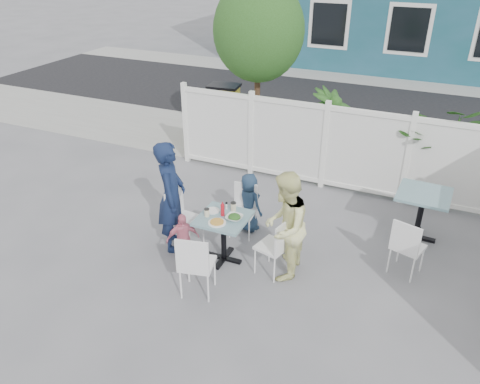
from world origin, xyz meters
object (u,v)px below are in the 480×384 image
at_px(chair_left, 181,214).
at_px(spare_table, 422,203).
at_px(chair_back, 244,206).
at_px(toddler, 183,239).
at_px(utility_cabinet, 224,112).
at_px(boy, 249,202).
at_px(chair_right, 277,243).
at_px(chair_near, 195,262).
at_px(main_table, 223,227).
at_px(man, 171,197).
at_px(woman, 285,227).

bearing_deg(chair_left, spare_table, 121.27).
xyz_separation_m(chair_back, toddler, (-0.47, -1.10, -0.08)).
xyz_separation_m(utility_cabinet, chair_left, (1.37, -4.34, -0.04)).
bearing_deg(boy, chair_right, 155.90).
bearing_deg(utility_cabinet, toddler, -77.75).
distance_m(chair_right, chair_near, 1.17).
distance_m(utility_cabinet, chair_near, 5.70).
bearing_deg(chair_near, utility_cabinet, 99.27).
bearing_deg(main_table, chair_left, 173.62).
distance_m(man, toddler, 0.66).
bearing_deg(utility_cabinet, chair_back, -66.80).
bearing_deg(chair_back, chair_near, 86.62).
xyz_separation_m(chair_right, chair_near, (-0.80, -0.85, 0.03)).
bearing_deg(man, chair_right, -115.15).
relative_size(chair_right, chair_back, 1.07).
height_order(chair_left, man, man).
height_order(chair_right, chair_back, chair_right).
xyz_separation_m(chair_back, woman, (0.92, -0.75, 0.29)).
xyz_separation_m(woman, boy, (-0.89, 0.87, -0.29)).
xyz_separation_m(chair_near, boy, (-0.01, 1.77, -0.06)).
bearing_deg(woman, spare_table, 130.47).
height_order(spare_table, chair_near, chair_near).
relative_size(woman, toddler, 1.90).
bearing_deg(chair_left, main_table, 88.04).
height_order(main_table, chair_left, chair_left).
distance_m(main_table, man, 0.89).
bearing_deg(chair_left, chair_back, 138.93).
xyz_separation_m(chair_left, chair_near, (0.76, -0.94, -0.01)).
distance_m(main_table, woman, 0.92).
xyz_separation_m(spare_table, woman, (-1.63, -1.69, 0.16)).
height_order(main_table, chair_near, chair_near).
bearing_deg(toddler, boy, 25.37).
relative_size(chair_back, man, 0.49).
bearing_deg(woman, chair_left, -97.28).
height_order(woman, toddler, woman).
bearing_deg(toddler, man, 94.63).
height_order(chair_back, chair_near, chair_near).
relative_size(chair_left, boy, 0.97).
bearing_deg(chair_back, chair_right, 131.71).
height_order(chair_back, woman, woman).
bearing_deg(man, spare_table, -87.20).
xyz_separation_m(chair_right, man, (-1.66, 0.03, 0.34)).
relative_size(utility_cabinet, woman, 0.76).
bearing_deg(toddler, spare_table, -8.19).
relative_size(utility_cabinet, man, 0.69).
bearing_deg(chair_near, boy, 77.63).
bearing_deg(utility_cabinet, chair_near, -74.70).
bearing_deg(man, chair_left, -83.13).
distance_m(utility_cabinet, main_table, 4.90).
xyz_separation_m(chair_near, toddler, (-0.51, 0.55, -0.14)).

